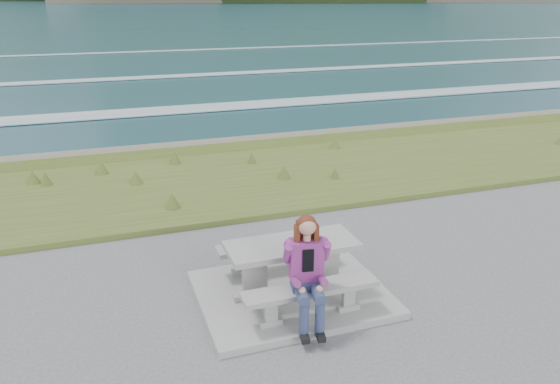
{
  "coord_description": "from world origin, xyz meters",
  "views": [
    {
      "loc": [
        -2.36,
        -6.33,
        4.09
      ],
      "look_at": [
        0.24,
        1.2,
        1.14
      ],
      "focal_mm": 35.0,
      "sensor_mm": 36.0,
      "label": 1
    }
  ],
  "objects": [
    {
      "name": "shore_drop",
      "position": [
        0.0,
        7.9,
        0.0
      ],
      "size": [
        160.0,
        0.8,
        2.2
      ],
      "primitive_type": "cube",
      "color": "#6A634F",
      "rests_on": "ground"
    },
    {
      "name": "grass_verge",
      "position": [
        0.0,
        5.0,
        0.0
      ],
      "size": [
        160.0,
        4.5,
        0.22
      ],
      "primitive_type": "cube",
      "color": "#425A21",
      "rests_on": "ground"
    },
    {
      "name": "bench_landward",
      "position": [
        0.0,
        -0.7,
        0.45
      ],
      "size": [
        1.8,
        0.35,
        0.45
      ],
      "color": "gray",
      "rests_on": "concrete_slab"
    },
    {
      "name": "concrete_slab",
      "position": [
        0.0,
        0.0,
        0.05
      ],
      "size": [
        2.6,
        2.1,
        0.1
      ],
      "primitive_type": "cube",
      "color": "gray",
      "rests_on": "ground"
    },
    {
      "name": "bench_seaward",
      "position": [
        0.0,
        0.7,
        0.45
      ],
      "size": [
        1.8,
        0.35,
        0.45
      ],
      "color": "gray",
      "rests_on": "concrete_slab"
    },
    {
      "name": "ocean",
      "position": [
        0.0,
        25.09,
        -1.74
      ],
      "size": [
        1600.0,
        1600.0,
        0.09
      ],
      "color": "#1F4A58",
      "rests_on": "ground"
    },
    {
      "name": "seated_woman",
      "position": [
        -0.09,
        -0.83,
        0.63
      ],
      "size": [
        0.52,
        0.77,
        1.43
      ],
      "rotation": [
        0.0,
        0.0,
        -0.19
      ],
      "color": "navy",
      "rests_on": "concrete_slab"
    },
    {
      "name": "picnic_table",
      "position": [
        0.0,
        0.0,
        0.68
      ],
      "size": [
        1.8,
        0.75,
        0.75
      ],
      "color": "gray",
      "rests_on": "concrete_slab"
    }
  ]
}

